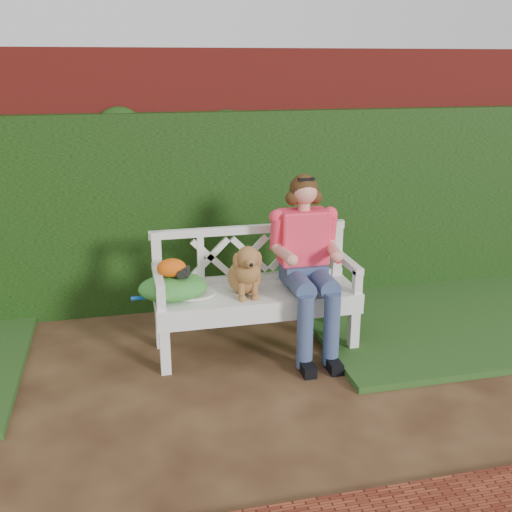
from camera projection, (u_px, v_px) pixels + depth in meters
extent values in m
plane|color=black|center=(191.00, 407.00, 3.80)|extent=(60.00, 60.00, 0.00)
cube|color=maroon|center=(159.00, 181.00, 5.22)|extent=(10.00, 0.30, 2.20)
cube|color=#264F15|center=(163.00, 215.00, 5.09)|extent=(10.00, 0.18, 1.70)
cube|color=#204518|center=(455.00, 314.00, 5.14)|extent=(2.60, 2.00, 0.05)
cube|color=black|center=(181.00, 272.00, 4.22)|extent=(0.13, 0.11, 0.07)
ellipsoid|color=#D4500B|center=(171.00, 268.00, 4.20)|extent=(0.22, 0.17, 0.13)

